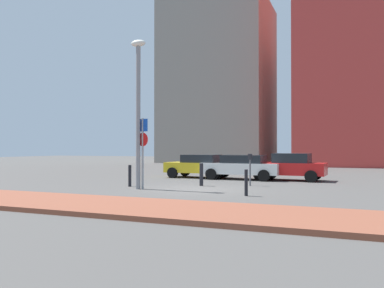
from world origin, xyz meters
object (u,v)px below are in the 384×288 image
(parked_car_white, at_px, (242,166))
(traffic_bollard_far, at_px, (201,175))
(street_lamp, at_px, (138,100))
(parked_car_yellow, at_px, (199,165))
(parking_meter, at_px, (250,165))
(parking_sign_post, at_px, (143,144))
(traffic_bollard_near, at_px, (246,183))
(parked_car_red, at_px, (289,166))
(traffic_bollard_mid, at_px, (130,176))

(parked_car_white, xyz_separation_m, traffic_bollard_far, (-0.83, -4.41, -0.21))
(street_lamp, relative_size, traffic_bollard_far, 6.10)
(parked_car_yellow, height_order, parked_car_white, same)
(parking_meter, bearing_deg, parked_car_yellow, 137.04)
(parking_sign_post, xyz_separation_m, parking_meter, (4.02, 3.26, -0.98))
(traffic_bollard_near, relative_size, traffic_bollard_far, 0.92)
(parked_car_red, bearing_deg, street_lamp, -127.55)
(parked_car_yellow, relative_size, traffic_bollard_far, 3.69)
(parked_car_yellow, bearing_deg, parking_meter, -42.96)
(street_lamp, xyz_separation_m, traffic_bollard_mid, (-0.91, 0.80, -3.40))
(parked_car_yellow, relative_size, parked_car_red, 0.95)
(parking_sign_post, relative_size, street_lamp, 0.47)
(traffic_bollard_far, bearing_deg, traffic_bollard_mid, -152.08)
(parked_car_red, height_order, traffic_bollard_near, parked_car_red)
(parked_car_white, relative_size, traffic_bollard_mid, 4.49)
(parked_car_yellow, height_order, parked_car_red, parked_car_red)
(traffic_bollard_far, bearing_deg, parked_car_yellow, 112.04)
(parked_car_red, xyz_separation_m, traffic_bollard_far, (-3.42, -4.77, -0.24))
(street_lamp, height_order, traffic_bollard_near, street_lamp)
(parked_car_white, bearing_deg, traffic_bollard_mid, -122.47)
(traffic_bollard_near, bearing_deg, traffic_bollard_mid, 166.37)
(parked_car_red, relative_size, street_lamp, 0.63)
(parked_car_white, xyz_separation_m, parking_meter, (1.31, -3.47, 0.23))
(street_lamp, bearing_deg, traffic_bollard_near, -7.19)
(parked_car_white, height_order, street_lamp, street_lamp)
(parked_car_red, bearing_deg, parked_car_white, -172.16)
(parked_car_yellow, relative_size, street_lamp, 0.60)
(traffic_bollard_mid, bearing_deg, parked_car_red, 44.75)
(parked_car_red, distance_m, traffic_bollard_far, 5.87)
(traffic_bollard_near, relative_size, traffic_bollard_mid, 0.99)
(parking_meter, relative_size, traffic_bollard_mid, 1.51)
(parked_car_red, relative_size, parking_meter, 2.74)
(parking_meter, height_order, traffic_bollard_far, parking_meter)
(parking_meter, height_order, traffic_bollard_mid, parking_meter)
(parking_meter, bearing_deg, traffic_bollard_far, -156.36)
(traffic_bollard_far, bearing_deg, traffic_bollard_near, -45.75)
(parked_car_red, relative_size, parking_sign_post, 1.34)
(parking_meter, relative_size, traffic_bollard_far, 1.41)
(parked_car_red, relative_size, traffic_bollard_near, 4.19)
(parked_car_yellow, xyz_separation_m, street_lamp, (-0.17, -7.09, 3.15))
(parking_meter, relative_size, street_lamp, 0.23)
(parked_car_red, distance_m, parking_meter, 4.04)
(parking_sign_post, bearing_deg, parking_meter, 39.01)
(parked_car_white, xyz_separation_m, parking_sign_post, (-2.71, -6.73, 1.21))
(traffic_bollard_near, bearing_deg, parked_car_yellow, 122.10)
(street_lamp, bearing_deg, parked_car_yellow, 88.60)
(parked_car_white, height_order, parking_meter, parking_meter)
(street_lamp, bearing_deg, parked_car_red, 52.45)
(parked_car_white, bearing_deg, traffic_bollard_near, -74.13)
(traffic_bollard_near, distance_m, traffic_bollard_mid, 6.10)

